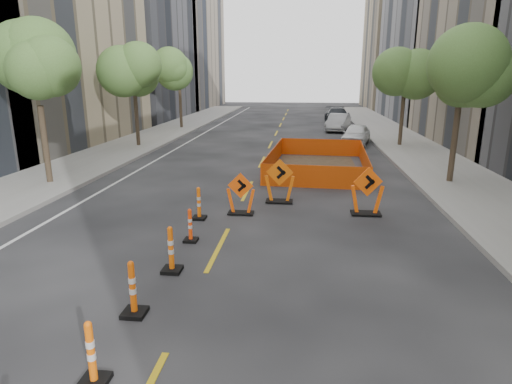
# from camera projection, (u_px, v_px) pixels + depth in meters

# --- Properties ---
(ground_plane) EXTENTS (140.00, 140.00, 0.00)m
(ground_plane) POSITION_uv_depth(u_px,v_px,m) (175.00, 336.00, 7.57)
(ground_plane) COLOR black
(sidewalk_left) EXTENTS (4.00, 90.00, 0.15)m
(sidewalk_left) POSITION_uv_depth(u_px,v_px,m) (63.00, 173.00, 20.02)
(sidewalk_left) COLOR gray
(sidewalk_left) RESTS_ON ground
(sidewalk_right) EXTENTS (4.00, 90.00, 0.15)m
(sidewalk_right) POSITION_uv_depth(u_px,v_px,m) (464.00, 183.00, 18.11)
(sidewalk_right) COLOR gray
(sidewalk_right) RESTS_ON ground
(bld_left_d) EXTENTS (12.00, 16.00, 14.00)m
(bld_left_d) POSITION_uv_depth(u_px,v_px,m) (123.00, 51.00, 45.14)
(bld_left_d) COLOR #4C4C51
(bld_left_d) RESTS_ON ground
(bld_left_e) EXTENTS (12.00, 20.00, 20.00)m
(bld_left_e) POSITION_uv_depth(u_px,v_px,m) (169.00, 35.00, 60.08)
(bld_left_e) COLOR gray
(bld_left_e) RESTS_ON ground
(bld_right_d) EXTENTS (12.00, 18.00, 20.00)m
(bld_right_d) POSITION_uv_depth(u_px,v_px,m) (459.00, 17.00, 41.70)
(bld_right_d) COLOR gray
(bld_right_d) RESTS_ON ground
(bld_right_e) EXTENTS (12.00, 14.00, 16.00)m
(bld_right_e) POSITION_uv_depth(u_px,v_px,m) (412.00, 50.00, 59.87)
(bld_right_e) COLOR tan
(bld_right_e) RESTS_ON ground
(tree_l_b) EXTENTS (2.80, 2.80, 5.95)m
(tree_l_b) POSITION_uv_depth(u_px,v_px,m) (36.00, 74.00, 16.87)
(tree_l_b) COLOR #382B1E
(tree_l_b) RESTS_ON ground
(tree_l_c) EXTENTS (2.80, 2.80, 5.95)m
(tree_l_c) POSITION_uv_depth(u_px,v_px,m) (134.00, 75.00, 26.46)
(tree_l_c) COLOR #382B1E
(tree_l_c) RESTS_ON ground
(tree_l_d) EXTENTS (2.80, 2.80, 5.95)m
(tree_l_d) POSITION_uv_depth(u_px,v_px,m) (179.00, 75.00, 36.05)
(tree_l_d) COLOR #382B1E
(tree_l_d) RESTS_ON ground
(tree_r_b) EXTENTS (2.80, 2.80, 5.95)m
(tree_r_b) POSITION_uv_depth(u_px,v_px,m) (462.00, 74.00, 17.00)
(tree_r_b) COLOR #382B1E
(tree_r_b) RESTS_ON ground
(tree_r_c) EXTENTS (2.80, 2.80, 5.95)m
(tree_r_c) POSITION_uv_depth(u_px,v_px,m) (406.00, 75.00, 26.59)
(tree_r_c) COLOR #382B1E
(tree_r_c) RESTS_ON ground
(channelizer_2) EXTENTS (0.42, 0.42, 1.05)m
(channelizer_2) POSITION_uv_depth(u_px,v_px,m) (91.00, 353.00, 6.25)
(channelizer_2) COLOR #FF670A
(channelizer_2) RESTS_ON ground
(channelizer_3) EXTENTS (0.44, 0.44, 1.12)m
(channelizer_3) POSITION_uv_depth(u_px,v_px,m) (133.00, 288.00, 8.09)
(channelizer_3) COLOR #E15509
(channelizer_3) RESTS_ON ground
(channelizer_4) EXTENTS (0.44, 0.44, 1.12)m
(channelizer_4) POSITION_uv_depth(u_px,v_px,m) (171.00, 249.00, 9.91)
(channelizer_4) COLOR #EC5D09
(channelizer_4) RESTS_ON ground
(channelizer_5) EXTENTS (0.37, 0.37, 0.95)m
(channelizer_5) POSITION_uv_depth(u_px,v_px,m) (190.00, 225.00, 11.77)
(channelizer_5) COLOR #FF400A
(channelizer_5) RESTS_ON ground
(channelizer_6) EXTENTS (0.42, 0.42, 1.06)m
(channelizer_6) POSITION_uv_depth(u_px,v_px,m) (199.00, 203.00, 13.62)
(channelizer_6) COLOR #F4610A
(channelizer_6) RESTS_ON ground
(chevron_sign_left) EXTENTS (0.97, 0.61, 1.41)m
(chevron_sign_left) POSITION_uv_depth(u_px,v_px,m) (241.00, 194.00, 14.06)
(chevron_sign_left) COLOR #FF540A
(chevron_sign_left) RESTS_ON ground
(chevron_sign_center) EXTENTS (1.10, 0.68, 1.62)m
(chevron_sign_center) POSITION_uv_depth(u_px,v_px,m) (280.00, 181.00, 15.35)
(chevron_sign_center) COLOR #DF5C09
(chevron_sign_center) RESTS_ON ground
(chevron_sign_right) EXTENTS (1.20, 0.87, 1.62)m
(chevron_sign_right) POSITION_uv_depth(u_px,v_px,m) (367.00, 191.00, 13.97)
(chevron_sign_right) COLOR #F5540A
(chevron_sign_right) RESTS_ON ground
(safety_fence) EXTENTS (4.93, 7.87, 0.95)m
(safety_fence) POSITION_uv_depth(u_px,v_px,m) (318.00, 159.00, 21.05)
(safety_fence) COLOR #FF550D
(safety_fence) RESTS_ON ground
(parked_car_near) EXTENTS (2.54, 4.27, 1.36)m
(parked_car_near) POSITION_uv_depth(u_px,v_px,m) (356.00, 134.00, 28.54)
(parked_car_near) COLOR silver
(parked_car_near) RESTS_ON ground
(parked_car_mid) EXTENTS (2.50, 4.55, 1.42)m
(parked_car_mid) POSITION_uv_depth(u_px,v_px,m) (338.00, 122.00, 35.64)
(parked_car_mid) COLOR gray
(parked_car_mid) RESTS_ON ground
(parked_car_far) EXTENTS (2.28, 5.35, 1.54)m
(parked_car_far) POSITION_uv_depth(u_px,v_px,m) (337.00, 116.00, 40.78)
(parked_car_far) COLOR black
(parked_car_far) RESTS_ON ground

